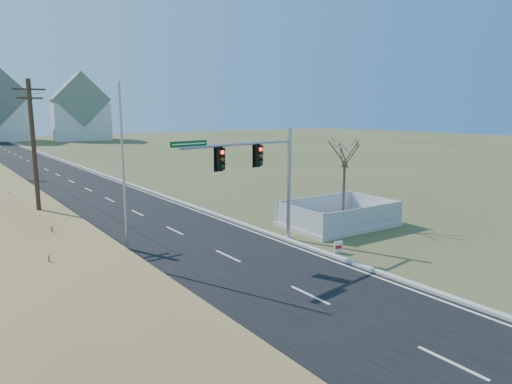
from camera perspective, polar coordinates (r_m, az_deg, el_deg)
name	(u,v)px	position (r m, az deg, el deg)	size (l,w,h in m)	color
ground	(278,281)	(19.84, 2.77, -11.08)	(260.00, 260.00, 0.00)	#454C24
road	(40,166)	(65.86, -25.43, 2.90)	(8.00, 180.00, 0.06)	black
curb	(73,164)	(66.71, -21.94, 3.28)	(0.30, 180.00, 0.18)	#B2AFA8
utility_pole_near	(34,154)	(29.98, -25.98, 4.34)	(1.80, 0.26, 9.00)	#422D1E
condo_ne	(80,112)	(122.58, -21.09, 9.28)	(14.12, 10.51, 16.52)	silver
traffic_signal_mast	(265,173)	(23.93, 1.19, 2.33)	(7.80, 1.25, 6.25)	#9EA0A5
fence_enclosure	(338,221)	(29.42, 10.24, -3.56)	(6.97, 4.88, 1.56)	#B7B5AD
open_sign	(338,247)	(23.80, 10.25, -6.78)	(0.48, 0.15, 0.60)	white
flagpole	(125,195)	(21.72, -16.10, -0.36)	(0.38, 0.38, 8.44)	#B7B5AD
bare_tree	(345,151)	(29.29, 11.07, 5.00)	(2.18, 2.18, 5.78)	#4C3F33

